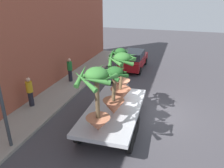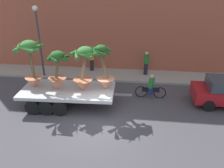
# 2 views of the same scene
# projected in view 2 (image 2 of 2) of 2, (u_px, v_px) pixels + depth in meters

# --- Properties ---
(ground_plane) EXTENTS (60.00, 60.00, 0.00)m
(ground_plane) POSITION_uv_depth(u_px,v_px,m) (96.00, 123.00, 11.22)
(ground_plane) COLOR #423F44
(sidewalk) EXTENTS (24.00, 2.20, 0.15)m
(sidewalk) POSITION_uv_depth(u_px,v_px,m) (111.00, 75.00, 16.68)
(sidewalk) COLOR gray
(sidewalk) RESTS_ON ground
(building_facade) EXTENTS (24.00, 1.20, 9.78)m
(building_facade) POSITION_uv_depth(u_px,v_px,m) (114.00, 4.00, 16.16)
(building_facade) COLOR #9E4C38
(building_facade) RESTS_ON ground
(flatbed_trailer) EXTENTS (6.16, 2.65, 0.98)m
(flatbed_trailer) POSITION_uv_depth(u_px,v_px,m) (64.00, 92.00, 12.62)
(flatbed_trailer) COLOR #B7BABF
(flatbed_trailer) RESTS_ON ground
(potted_palm_rear) EXTENTS (1.32, 1.37, 2.21)m
(potted_palm_rear) POSITION_uv_depth(u_px,v_px,m) (58.00, 73.00, 12.01)
(potted_palm_rear) COLOR #B26647
(potted_palm_rear) RESTS_ON flatbed_trailer
(potted_palm_middle) EXTENTS (1.28, 1.07, 2.49)m
(potted_palm_middle) POSITION_uv_depth(u_px,v_px,m) (104.00, 72.00, 12.07)
(potted_palm_middle) COLOR tan
(potted_palm_middle) RESTS_ON flatbed_trailer
(potted_palm_front) EXTENTS (1.63, 1.60, 2.47)m
(potted_palm_front) POSITION_uv_depth(u_px,v_px,m) (84.00, 70.00, 11.82)
(potted_palm_front) COLOR #B26647
(potted_palm_front) RESTS_ON flatbed_trailer
(potted_palm_extra) EXTENTS (1.72, 1.56, 2.66)m
(potted_palm_extra) POSITION_uv_depth(u_px,v_px,m) (32.00, 63.00, 12.17)
(potted_palm_extra) COLOR #C17251
(potted_palm_extra) RESTS_ON flatbed_trailer
(cyclist) EXTENTS (1.84, 0.34, 1.54)m
(cyclist) POSITION_uv_depth(u_px,v_px,m) (151.00, 87.00, 13.39)
(cyclist) COLOR black
(cyclist) RESTS_ON ground
(pedestrian_near_gate) EXTENTS (0.36, 0.36, 1.71)m
(pedestrian_near_gate) POSITION_uv_depth(u_px,v_px,m) (92.00, 59.00, 16.94)
(pedestrian_near_gate) COLOR black
(pedestrian_near_gate) RESTS_ON sidewalk
(pedestrian_far_left) EXTENTS (0.36, 0.36, 1.71)m
(pedestrian_far_left) POSITION_uv_depth(u_px,v_px,m) (146.00, 63.00, 16.21)
(pedestrian_far_left) COLOR black
(pedestrian_far_left) RESTS_ON sidewalk
(street_lamp) EXTENTS (0.36, 0.36, 4.83)m
(street_lamp) POSITION_uv_depth(u_px,v_px,m) (38.00, 33.00, 15.12)
(street_lamp) COLOR #383D42
(street_lamp) RESTS_ON sidewalk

